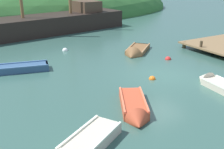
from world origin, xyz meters
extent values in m
plane|color=#33564C|center=(0.00, 0.00, 0.00)|extent=(120.00, 120.00, 0.00)
cylinder|color=#4F3D27|center=(5.40, 3.87, -0.06)|extent=(0.28, 0.28, 1.08)
cylinder|color=#4F3D27|center=(5.30, 2.11, 0.71)|extent=(0.20, 0.20, 0.45)
cube|color=black|center=(-1.64, 14.91, 0.44)|extent=(15.60, 5.92, 2.49)
cube|color=#997A51|center=(-1.64, 14.91, 1.64)|extent=(14.96, 5.54, 0.10)
cube|color=#4C3828|center=(2.58, 15.53, 2.24)|extent=(2.56, 2.90, 1.10)
cube|color=#335175|center=(-6.90, 4.79, 0.13)|extent=(3.23, 1.75, 0.49)
cube|color=#4F75A1|center=(-5.45, 4.44, 0.20)|extent=(0.34, 0.94, 0.34)
cube|color=#4F75A1|center=(-7.42, 4.92, 0.31)|extent=(0.40, 0.98, 0.05)
cube|color=#4F75A1|center=(-6.37, 4.66, 0.31)|extent=(0.40, 0.98, 0.05)
cube|color=#4F75A1|center=(-6.78, 5.26, 0.40)|extent=(2.94, 0.80, 0.07)
cube|color=#4F75A1|center=(-7.01, 4.32, 0.40)|extent=(2.94, 0.80, 0.07)
cone|color=beige|center=(1.31, -1.83, 0.10)|extent=(1.05, 0.83, 0.98)
cube|color=white|center=(1.17, -3.16, 0.27)|extent=(0.97, 0.28, 0.05)
cube|color=white|center=(0.64, -3.62, 0.36)|extent=(0.38, 2.91, 0.07)
cube|color=beige|center=(-6.69, -4.10, 0.13)|extent=(2.68, 2.19, 0.50)
cube|color=white|center=(-5.67, -3.50, 0.21)|extent=(0.60, 0.90, 0.35)
cube|color=white|center=(-7.06, -4.32, 0.32)|extent=(0.66, 0.95, 0.05)
cube|color=white|center=(-6.32, -3.88, 0.32)|extent=(0.66, 0.95, 0.05)
cube|color=white|center=(-6.94, -3.67, 0.41)|extent=(2.13, 1.30, 0.07)
cube|color=white|center=(-6.44, -4.54, 0.41)|extent=(2.13, 1.30, 0.07)
cube|color=brown|center=(1.76, 4.97, 0.07)|extent=(2.97, 2.83, 0.38)
cone|color=brown|center=(0.42, 3.81, 0.07)|extent=(1.33, 1.37, 1.21)
cube|color=#AE7B4F|center=(2.78, 5.88, 0.13)|extent=(0.85, 0.94, 0.27)
cube|color=#AE7B4F|center=(1.38, 4.65, 0.20)|extent=(0.91, 1.00, 0.05)
cube|color=#AE7B4F|center=(2.13, 5.30, 0.20)|extent=(0.91, 1.00, 0.05)
cube|color=#AE7B4F|center=(1.36, 5.42, 0.29)|extent=(2.14, 1.89, 0.07)
cube|color=#AE7B4F|center=(2.15, 4.52, 0.29)|extent=(2.14, 1.89, 0.07)
cube|color=#C64C2D|center=(-3.82, -2.46, 0.12)|extent=(2.11, 2.77, 0.48)
cone|color=#C64C2D|center=(-4.56, -3.89, 0.12)|extent=(1.17, 1.03, 0.98)
cube|color=#FF6E48|center=(-3.24, -1.36, 0.19)|extent=(0.88, 0.54, 0.34)
cube|color=#FF6E48|center=(-4.02, -2.86, 0.30)|extent=(0.93, 0.60, 0.05)
cube|color=#FF6E48|center=(-3.61, -2.06, 0.30)|extent=(0.93, 0.60, 0.05)
cube|color=#FF6E48|center=(-4.24, -2.24, 0.39)|extent=(1.24, 2.28, 0.07)
cube|color=#FF6E48|center=(-3.39, -2.68, 0.39)|extent=(1.24, 2.28, 0.07)
sphere|color=white|center=(-2.98, 7.84, 0.00)|extent=(0.43, 0.43, 0.43)
sphere|color=orange|center=(-0.99, -0.23, 0.00)|extent=(0.38, 0.38, 0.38)
sphere|color=red|center=(2.27, 2.16, 0.00)|extent=(0.42, 0.42, 0.42)
camera|label=1|loc=(-10.13, -11.39, 5.58)|focal=44.13mm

